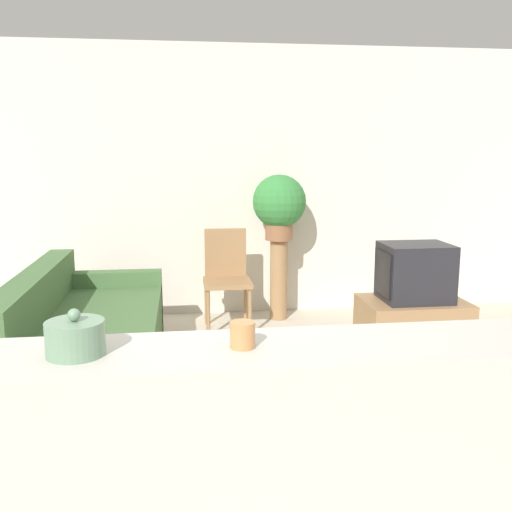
% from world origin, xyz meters
% --- Properties ---
extents(wall_back, '(9.00, 0.06, 2.70)m').
position_xyz_m(wall_back, '(0.00, 3.43, 1.35)').
color(wall_back, silver).
rests_on(wall_back, ground_plane).
extents(couch, '(0.97, 2.06, 0.81)m').
position_xyz_m(couch, '(-0.80, 1.75, 0.29)').
color(couch, '#476B3D').
rests_on(couch, ground_plane).
extents(tv_stand, '(0.81, 0.56, 0.49)m').
position_xyz_m(tv_stand, '(1.74, 1.84, 0.25)').
color(tv_stand, '#9E754C').
rests_on(tv_stand, ground_plane).
extents(television, '(0.53, 0.42, 0.45)m').
position_xyz_m(television, '(1.74, 1.84, 0.72)').
color(television, '#232328').
rests_on(television, tv_stand).
extents(wooden_chair, '(0.44, 0.44, 0.94)m').
position_xyz_m(wooden_chair, '(0.33, 2.87, 0.52)').
color(wooden_chair, '#9E754C').
rests_on(wooden_chair, ground_plane).
extents(plant_stand, '(0.17, 0.17, 0.80)m').
position_xyz_m(plant_stand, '(0.86, 3.10, 0.40)').
color(plant_stand, '#9E754C').
rests_on(plant_stand, ground_plane).
extents(potted_plant, '(0.52, 0.52, 0.64)m').
position_xyz_m(potted_plant, '(0.86, 3.10, 1.16)').
color(potted_plant, '#8E5B3D').
rests_on(potted_plant, plant_stand).
extents(foreground_counter, '(2.94, 0.44, 0.96)m').
position_xyz_m(foreground_counter, '(0.00, -0.42, 0.48)').
color(foreground_counter, beige).
rests_on(foreground_counter, ground_plane).
extents(decorative_bowl, '(0.20, 0.20, 0.17)m').
position_xyz_m(decorative_bowl, '(-0.45, -0.42, 1.02)').
color(decorative_bowl, gray).
rests_on(decorative_bowl, foreground_counter).
extents(candle_jar, '(0.09, 0.09, 0.09)m').
position_xyz_m(candle_jar, '(0.13, -0.42, 1.01)').
color(candle_jar, '#C6844C').
rests_on(candle_jar, foreground_counter).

